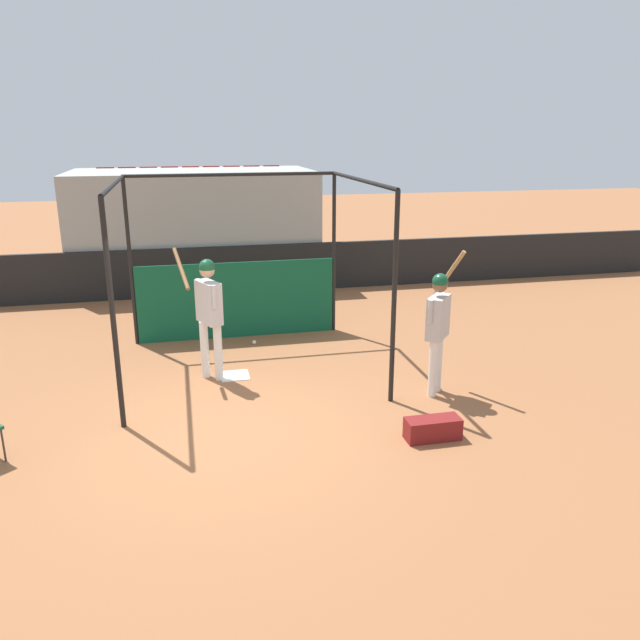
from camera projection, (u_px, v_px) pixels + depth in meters
name	position (u px, v px, depth m)	size (l,w,h in m)	color
ground_plane	(225.00, 435.00, 7.99)	(60.00, 60.00, 0.00)	#935B38
outfield_wall	(200.00, 272.00, 14.63)	(24.00, 0.12, 1.14)	black
bleacher_section	(195.00, 226.00, 15.94)	(5.95, 3.20, 2.82)	#9E9E99
batting_cage	(239.00, 278.00, 10.92)	(3.78, 3.51, 3.03)	black
home_plate	(235.00, 376.00, 9.92)	(0.44, 0.44, 0.02)	white
player_batter	(208.00, 306.00, 9.51)	(0.70, 0.80, 2.02)	white
player_waiting	(438.00, 321.00, 8.96)	(0.64, 0.81, 2.13)	white
equipment_bag	(433.00, 429.00, 7.87)	(0.70, 0.28, 0.28)	maroon
baseball	(254.00, 342.00, 11.39)	(0.07, 0.07, 0.07)	white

